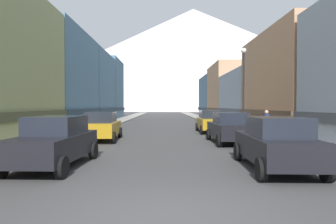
# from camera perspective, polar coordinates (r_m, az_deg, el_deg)

# --- Properties ---
(ground_plane) EXTENTS (400.00, 400.00, 0.00)m
(ground_plane) POSITION_cam_1_polar(r_m,az_deg,el_deg) (6.13, -1.33, -19.35)
(ground_plane) COLOR #3D3D3D
(sidewalk_left) EXTENTS (2.50, 100.00, 0.15)m
(sidewalk_left) POSITION_cam_1_polar(r_m,az_deg,el_deg) (41.28, -9.52, -1.71)
(sidewalk_left) COLOR gray
(sidewalk_left) RESTS_ON ground
(sidewalk_right) EXTENTS (2.50, 100.00, 0.15)m
(sidewalk_right) POSITION_cam_1_polar(r_m,az_deg,el_deg) (41.26, 7.91, -1.70)
(sidewalk_right) COLOR gray
(sidewalk_right) RESTS_ON ground
(storefront_left_2) EXTENTS (8.19, 11.66, 9.28)m
(storefront_left_2) POSITION_cam_1_polar(r_m,az_deg,el_deg) (30.99, -22.62, 5.41)
(storefront_left_2) COLOR slate
(storefront_left_2) RESTS_ON ground
(storefront_left_3) EXTENTS (8.24, 11.20, 9.26)m
(storefront_left_3) POSITION_cam_1_polar(r_m,az_deg,el_deg) (42.01, -16.70, 4.31)
(storefront_left_3) COLOR slate
(storefront_left_3) RESTS_ON ground
(storefront_left_4) EXTENTS (9.86, 9.40, 9.98)m
(storefront_left_4) POSITION_cam_1_polar(r_m,az_deg,el_deg) (52.38, -14.39, 4.08)
(storefront_left_4) COLOR slate
(storefront_left_4) RESTS_ON ground
(storefront_right_1) EXTENTS (9.04, 11.52, 7.75)m
(storefront_right_1) POSITION_cam_1_polar(r_m,az_deg,el_deg) (25.68, 26.74, 4.60)
(storefront_right_1) COLOR tan
(storefront_right_1) RESTS_ON ground
(storefront_right_2) EXTENTS (7.16, 11.74, 6.06)m
(storefront_right_2) POSITION_cam_1_polar(r_m,az_deg,el_deg) (36.21, 16.76, 2.35)
(storefront_right_2) COLOR #99A5B2
(storefront_right_2) RESTS_ON ground
(storefront_right_3) EXTENTS (7.81, 11.05, 8.50)m
(storefront_right_3) POSITION_cam_1_polar(r_m,az_deg,el_deg) (47.55, 12.92, 3.51)
(storefront_right_3) COLOR tan
(storefront_right_3) RESTS_ON ground
(storefront_right_4) EXTENTS (7.99, 12.13, 7.81)m
(storefront_right_4) POSITION_cam_1_polar(r_m,az_deg,el_deg) (59.09, 10.30, 2.74)
(storefront_right_4) COLOR slate
(storefront_right_4) RESTS_ON ground
(car_left_0) EXTENTS (2.23, 4.47, 1.78)m
(car_left_0) POSITION_cam_1_polar(r_m,az_deg,el_deg) (11.24, -20.88, -5.28)
(car_left_0) COLOR black
(car_left_0) RESTS_ON ground
(car_left_1) EXTENTS (2.19, 4.46, 1.78)m
(car_left_1) POSITION_cam_1_polar(r_m,az_deg,el_deg) (18.85, -12.55, -2.64)
(car_left_1) COLOR #B28419
(car_left_1) RESTS_ON ground
(car_right_0) EXTENTS (2.25, 4.48, 1.78)m
(car_right_0) POSITION_cam_1_polar(r_m,az_deg,el_deg) (10.64, 19.94, -5.64)
(car_right_0) COLOR black
(car_right_0) RESTS_ON ground
(car_right_1) EXTENTS (2.12, 4.43, 1.78)m
(car_right_1) POSITION_cam_1_polar(r_m,az_deg,el_deg) (17.41, 11.70, -2.96)
(car_right_1) COLOR black
(car_right_1) RESTS_ON ground
(car_right_2) EXTENTS (2.07, 4.41, 1.78)m
(car_right_2) POSITION_cam_1_polar(r_m,az_deg,el_deg) (24.20, 8.17, -1.78)
(car_right_2) COLOR #B28419
(car_right_2) RESTS_ON ground
(trash_bin_right) EXTENTS (0.59, 0.59, 0.98)m
(trash_bin_right) POSITION_cam_1_polar(r_m,az_deg,el_deg) (17.69, 20.15, -3.77)
(trash_bin_right) COLOR #4C5156
(trash_bin_right) RESTS_ON sidewalk_right
(pedestrian_0) EXTENTS (0.36, 0.36, 1.74)m
(pedestrian_0) POSITION_cam_1_polar(r_m,az_deg,el_deg) (18.96, 18.34, -2.48)
(pedestrian_0) COLOR navy
(pedestrian_0) RESTS_ON sidewalk_right
(streetlamp_right) EXTENTS (0.36, 0.36, 5.86)m
(streetlamp_right) POSITION_cam_1_polar(r_m,az_deg,el_deg) (20.56, 14.27, 6.28)
(streetlamp_right) COLOR black
(streetlamp_right) RESTS_ON sidewalk_right
(mountain_backdrop) EXTENTS (328.33, 328.33, 88.36)m
(mountain_backdrop) POSITION_cam_1_polar(r_m,az_deg,el_deg) (270.28, 4.84, 10.13)
(mountain_backdrop) COLOR silver
(mountain_backdrop) RESTS_ON ground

